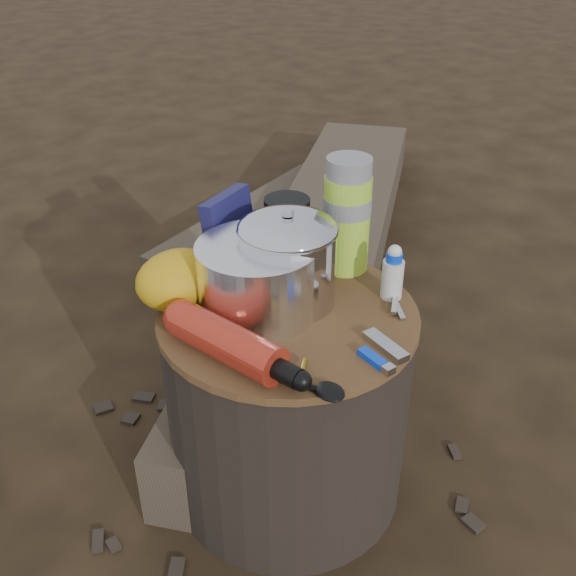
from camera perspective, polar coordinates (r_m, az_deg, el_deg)
ground at (r=1.47m, az=-0.00°, el=-16.15°), size 60.00×60.00×0.00m
stump at (r=1.32m, az=-0.00°, el=-9.86°), size 0.47×0.47×0.43m
log_main at (r=2.10m, az=3.12°, el=3.10°), size 1.81×1.60×0.17m
log_small at (r=2.48m, az=-0.09°, el=6.94°), size 1.29×0.66×0.11m
foil_windscreen at (r=1.16m, az=-2.65°, el=0.83°), size 0.21×0.21×0.13m
camping_pot at (r=1.18m, az=-0.03°, el=2.51°), size 0.17×0.17×0.17m
fuel_bottle at (r=1.06m, az=-5.25°, el=-4.66°), size 0.13×0.28×0.07m
thermos at (r=1.28m, az=5.07°, el=6.21°), size 0.09×0.09×0.23m
travel_mug at (r=1.33m, az=-0.09°, el=5.01°), size 0.09×0.09×0.13m
stuff_sack at (r=1.20m, az=-9.45°, el=0.71°), size 0.15×0.13×0.11m
food_pouch at (r=1.28m, az=-4.96°, el=4.62°), size 0.13×0.08×0.16m
lighter at (r=1.08m, az=7.32°, el=-6.00°), size 0.02×0.07×0.01m
multitool at (r=1.11m, az=8.36°, el=-4.94°), size 0.03×0.09×0.01m
pot_grabber at (r=1.23m, az=9.10°, el=-0.89°), size 0.11×0.12×0.01m
spork at (r=1.03m, az=-0.42°, el=-7.91°), size 0.11×0.15×0.01m
squeeze_bottle at (r=1.22m, az=8.98°, el=1.15°), size 0.04×0.04×0.09m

